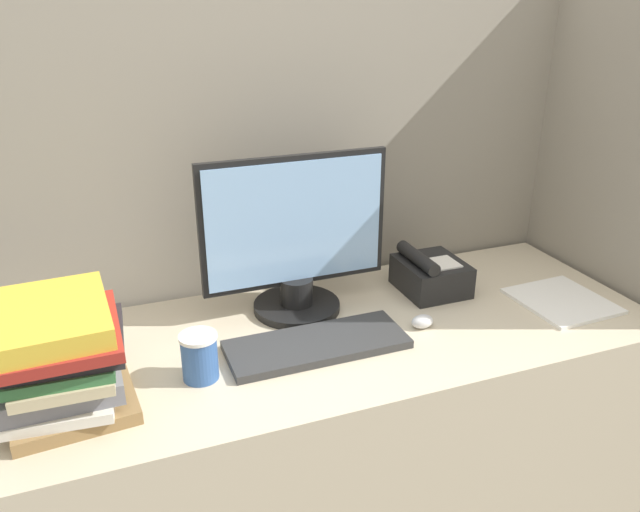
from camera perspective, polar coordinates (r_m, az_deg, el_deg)
The scene contains 10 objects.
cubicle_panel_rear at distance 1.82m, azimuth -2.87°, elevation -0.27°, with size 2.04×0.04×1.66m.
cubicle_panel_right at distance 2.00m, azimuth 24.24°, elevation -0.16°, with size 0.04×0.69×1.66m.
desk at distance 1.78m, azimuth 1.16°, elevation -17.75°, with size 1.64×0.63×0.78m.
monitor at distance 1.57m, azimuth -2.26°, elevation 0.93°, with size 0.48×0.23×0.41m.
keyboard at distance 1.48m, azimuth -0.28°, elevation -8.09°, with size 0.42×0.16×0.02m.
mouse at distance 1.58m, azimuth 9.34°, elevation -5.93°, with size 0.06×0.04×0.03m.
coffee_cup at distance 1.37m, azimuth -10.96°, elevation -9.01°, with size 0.08×0.08×0.11m.
book_stack at distance 1.33m, azimuth -22.70°, elevation -8.64°, with size 0.27×0.28×0.23m.
desk_telephone at distance 1.76m, azimuth 10.03°, elevation -1.66°, with size 0.17×0.18×0.12m.
paper_pile at distance 1.80m, azimuth 21.24°, elevation -3.85°, with size 0.23×0.25×0.01m.
Camera 1 is at (-0.51, -0.93, 1.55)m, focal length 35.00 mm.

